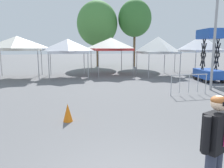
% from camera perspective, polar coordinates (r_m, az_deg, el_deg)
% --- Properties ---
extents(canopy_tent_behind_center, '(3.54, 3.54, 3.28)m').
position_cam_1_polar(canopy_tent_behind_center, '(18.78, -23.71, 9.75)').
color(canopy_tent_behind_center, '#9E9EA3').
rests_on(canopy_tent_behind_center, ground).
extents(canopy_tent_behind_right, '(3.18, 3.18, 3.08)m').
position_cam_1_polar(canopy_tent_behind_right, '(18.26, -11.60, 9.74)').
color(canopy_tent_behind_right, '#9E9EA3').
rests_on(canopy_tent_behind_right, ground).
extents(canopy_tent_left_of_center, '(3.30, 3.30, 3.25)m').
position_cam_1_polar(canopy_tent_left_of_center, '(19.65, -0.24, 10.43)').
color(canopy_tent_left_of_center, '#9E9EA3').
rests_on(canopy_tent_left_of_center, ground).
extents(canopy_tent_behind_left, '(2.99, 2.99, 3.31)m').
position_cam_1_polar(canopy_tent_behind_left, '(19.25, 11.98, 9.96)').
color(canopy_tent_behind_left, '#9E9EA3').
rests_on(canopy_tent_behind_left, ground).
extents(canopy_tent_center, '(3.44, 3.44, 3.45)m').
position_cam_1_polar(canopy_tent_center, '(21.75, 22.33, 9.75)').
color(canopy_tent_center, '#9E9EA3').
rests_on(canopy_tent_center, ground).
extents(scissor_lift, '(1.89, 2.56, 3.67)m').
position_cam_1_polar(scissor_lift, '(17.06, 24.19, 4.47)').
color(scissor_lift, black).
rests_on(scissor_lift, ground).
extents(person_foreground, '(0.62, 0.37, 1.78)m').
position_cam_1_polar(person_foreground, '(3.73, 25.52, -13.95)').
color(person_foreground, '#33384C').
rests_on(person_foreground, ground).
extents(tree_behind_tents_center, '(4.02, 4.02, 8.04)m').
position_cam_1_polar(tree_behind_tents_center, '(27.60, 6.00, 16.73)').
color(tree_behind_tents_center, brown).
rests_on(tree_behind_tents_center, ground).
extents(tree_behind_tents_left, '(4.92, 4.92, 7.92)m').
position_cam_1_polar(tree_behind_tents_left, '(27.46, -3.90, 15.52)').
color(tree_behind_tents_left, brown).
rests_on(tree_behind_tents_left, ground).
extents(crowd_barrier_mid_lot, '(2.10, 0.13, 1.08)m').
position_cam_1_polar(crowd_barrier_mid_lot, '(11.83, 19.60, 0.89)').
color(crowd_barrier_mid_lot, '#B7BABF').
rests_on(crowd_barrier_mid_lot, ground).
extents(traffic_cone_lot_center, '(0.32, 0.32, 0.61)m').
position_cam_1_polar(traffic_cone_lot_center, '(7.43, -11.53, -7.37)').
color(traffic_cone_lot_center, orange).
rests_on(traffic_cone_lot_center, ground).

